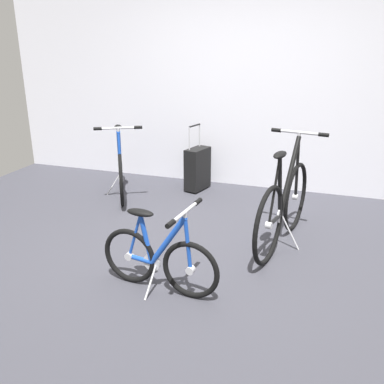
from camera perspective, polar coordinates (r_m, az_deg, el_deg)
name	(u,v)px	position (r m, az deg, el deg)	size (l,w,h in m)	color
ground_plane	(189,255)	(3.77, -0.40, -8.55)	(6.53, 6.53, 0.00)	#38383F
back_wall	(246,60)	(5.38, 7.28, 17.28)	(6.53, 0.10, 3.15)	silver
folding_bike_foreground	(159,257)	(3.17, -4.54, -8.78)	(0.97, 0.53, 0.69)	black
display_bike_left	(284,206)	(3.90, 12.29, -1.84)	(0.53, 1.45, 1.02)	black
display_bike_right	(120,168)	(5.17, -9.68, 3.23)	(0.71, 1.16, 0.91)	black
rolling_suitcase	(197,168)	(5.30, 0.75, 3.22)	(0.27, 0.39, 0.83)	black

